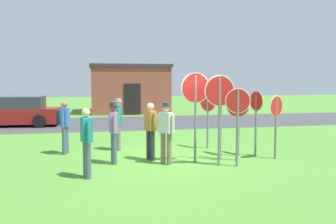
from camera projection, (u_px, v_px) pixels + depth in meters
name	position (u px, v px, depth m)	size (l,w,h in m)	color
ground_plane	(166.00, 159.00, 10.79)	(80.00, 80.00, 0.00)	#518E33
street_asphalt	(133.00, 123.00, 19.93)	(60.00, 6.40, 0.01)	#424247
building_background	(129.00, 88.00, 26.37)	(5.58, 4.81, 3.42)	brown
parked_car_on_street	(17.00, 112.00, 18.46)	(4.41, 2.24, 1.51)	maroon
stop_sign_low_front	(276.00, 116.00, 10.74)	(0.57, 0.34, 1.90)	slate
stop_sign_leaning_right	(256.00, 112.00, 11.23)	(0.17, 0.62, 2.02)	slate
stop_sign_leaning_left	(196.00, 100.00, 10.26)	(0.87, 0.14, 2.57)	slate
stop_sign_tallest	(221.00, 103.00, 10.50)	(0.49, 0.43, 2.52)	slate
stop_sign_rear_left	(237.00, 113.00, 10.50)	(0.50, 0.64, 2.05)	slate
stop_sign_center_cluster	(239.00, 110.00, 11.12)	(0.26, 0.79, 2.08)	slate
stop_sign_nearest	(208.00, 107.00, 12.38)	(0.36, 0.74, 2.07)	slate
stop_sign_far_back	(219.00, 103.00, 9.83)	(0.86, 0.07, 2.49)	slate
stop_sign_rear_right	(238.00, 114.00, 9.78)	(0.67, 0.18, 2.14)	slate
person_in_blue	(64.00, 123.00, 11.46)	(0.41, 0.56, 1.69)	#4C5670
person_holding_notes	(166.00, 129.00, 10.07)	(0.40, 0.46, 1.74)	#7A6B56
person_with_sunhat	(118.00, 121.00, 12.10)	(0.31, 0.57, 1.74)	#7A6B56
person_near_signs	(151.00, 128.00, 10.59)	(0.34, 0.54, 1.69)	#2D2D33
person_in_teal	(114.00, 129.00, 10.13)	(0.31, 0.57, 1.74)	#4C5670
person_on_left	(87.00, 139.00, 8.65)	(0.30, 0.56, 1.69)	#4C5670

